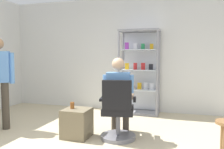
{
  "coord_description": "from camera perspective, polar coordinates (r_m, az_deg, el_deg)",
  "views": [
    {
      "loc": [
        1.36,
        -2.64,
        1.33
      ],
      "look_at": [
        0.19,
        1.25,
        1.0
      ],
      "focal_mm": 38.25,
      "sensor_mm": 36.0,
      "label": 1
    }
  ],
  "objects": [
    {
      "name": "back_wall",
      "position": [
        5.8,
        3.16,
        4.82
      ],
      "size": [
        6.0,
        0.1,
        2.7
      ],
      "primitive_type": "cube",
      "color": "silver",
      "rests_on": "ground"
    },
    {
      "name": "display_cabinet_main",
      "position": [
        5.5,
        6.61,
        0.79
      ],
      "size": [
        0.9,
        0.45,
        1.9
      ],
      "color": "gray",
      "rests_on": "ground"
    },
    {
      "name": "office_chair",
      "position": [
        3.78,
        1.4,
        -9.68
      ],
      "size": [
        0.6,
        0.56,
        0.96
      ],
      "color": "slate",
      "rests_on": "ground"
    },
    {
      "name": "seated_shopkeeper",
      "position": [
        3.88,
        1.63,
        -4.52
      ],
      "size": [
        0.54,
        0.61,
        1.29
      ],
      "color": "#3F382D",
      "rests_on": "ground"
    },
    {
      "name": "storage_crate",
      "position": [
        3.99,
        -8.4,
        -11.39
      ],
      "size": [
        0.42,
        0.42,
        0.46
      ],
      "primitive_type": "cube",
      "color": "#72664C",
      "rests_on": "ground"
    },
    {
      "name": "tea_glass",
      "position": [
        3.96,
        -9.49,
        -7.28
      ],
      "size": [
        0.07,
        0.07,
        0.11
      ],
      "primitive_type": "cylinder",
      "color": "brown",
      "rests_on": "storage_crate"
    }
  ]
}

